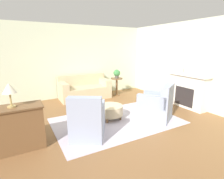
{
  "coord_description": "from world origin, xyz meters",
  "views": [
    {
      "loc": [
        -2.26,
        -3.81,
        1.98
      ],
      "look_at": [
        0.15,
        0.55,
        0.75
      ],
      "focal_mm": 28.0,
      "sensor_mm": 36.0,
      "label": 1
    }
  ],
  "objects_px": {
    "table_lamp": "(9,89)",
    "potted_plant_on_side_table": "(117,73)",
    "couch": "(85,90)",
    "vase_mantel_far": "(200,72)",
    "vase_mantel_near": "(181,69)",
    "armchair_right": "(157,106)",
    "armchair_left": "(88,121)",
    "dresser": "(15,128)",
    "ottoman_table": "(110,110)",
    "side_table": "(117,84)"
  },
  "relations": [
    {
      "from": "couch",
      "to": "side_table",
      "type": "distance_m",
      "value": 1.35
    },
    {
      "from": "vase_mantel_near",
      "to": "table_lamp",
      "type": "bearing_deg",
      "value": -175.3
    },
    {
      "from": "vase_mantel_far",
      "to": "potted_plant_on_side_table",
      "type": "distance_m",
      "value": 3.06
    },
    {
      "from": "armchair_right",
      "to": "side_table",
      "type": "distance_m",
      "value": 2.73
    },
    {
      "from": "couch",
      "to": "dresser",
      "type": "xyz_separation_m",
      "value": [
        -2.41,
        -2.7,
        0.12
      ]
    },
    {
      "from": "ottoman_table",
      "to": "vase_mantel_far",
      "type": "height_order",
      "value": "vase_mantel_far"
    },
    {
      "from": "armchair_left",
      "to": "potted_plant_on_side_table",
      "type": "distance_m",
      "value": 3.62
    },
    {
      "from": "armchair_left",
      "to": "table_lamp",
      "type": "xyz_separation_m",
      "value": [
        -1.39,
        0.24,
        0.84
      ]
    },
    {
      "from": "armchair_left",
      "to": "armchair_right",
      "type": "relative_size",
      "value": 1.0
    },
    {
      "from": "dresser",
      "to": "table_lamp",
      "type": "relative_size",
      "value": 2.31
    },
    {
      "from": "side_table",
      "to": "couch",
      "type": "bearing_deg",
      "value": 169.94
    },
    {
      "from": "ottoman_table",
      "to": "table_lamp",
      "type": "height_order",
      "value": "table_lamp"
    },
    {
      "from": "ottoman_table",
      "to": "table_lamp",
      "type": "bearing_deg",
      "value": -169.89
    },
    {
      "from": "armchair_left",
      "to": "table_lamp",
      "type": "height_order",
      "value": "table_lamp"
    },
    {
      "from": "couch",
      "to": "table_lamp",
      "type": "xyz_separation_m",
      "value": [
        -2.41,
        -2.7,
        0.89
      ]
    },
    {
      "from": "side_table",
      "to": "vase_mantel_near",
      "type": "xyz_separation_m",
      "value": [
        1.3,
        -2.05,
        0.75
      ]
    },
    {
      "from": "couch",
      "to": "vase_mantel_far",
      "type": "relative_size",
      "value": 6.9
    },
    {
      "from": "armchair_right",
      "to": "ottoman_table",
      "type": "xyz_separation_m",
      "value": [
        -1.1,
        0.66,
        -0.13
      ]
    },
    {
      "from": "couch",
      "to": "dresser",
      "type": "distance_m",
      "value": 3.62
    },
    {
      "from": "armchair_left",
      "to": "vase_mantel_near",
      "type": "height_order",
      "value": "vase_mantel_near"
    },
    {
      "from": "couch",
      "to": "armchair_right",
      "type": "bearing_deg",
      "value": -71.13
    },
    {
      "from": "vase_mantel_far",
      "to": "potted_plant_on_side_table",
      "type": "relative_size",
      "value": 0.78
    },
    {
      "from": "armchair_right",
      "to": "vase_mantel_near",
      "type": "bearing_deg",
      "value": 22.26
    },
    {
      "from": "couch",
      "to": "armchair_right",
      "type": "relative_size",
      "value": 1.79
    },
    {
      "from": "dresser",
      "to": "table_lamp",
      "type": "distance_m",
      "value": 0.77
    },
    {
      "from": "armchair_left",
      "to": "table_lamp",
      "type": "distance_m",
      "value": 1.64
    },
    {
      "from": "armchair_right",
      "to": "ottoman_table",
      "type": "distance_m",
      "value": 1.29
    },
    {
      "from": "ottoman_table",
      "to": "potted_plant_on_side_table",
      "type": "bearing_deg",
      "value": 55.46
    },
    {
      "from": "couch",
      "to": "side_table",
      "type": "height_order",
      "value": "couch"
    },
    {
      "from": "couch",
      "to": "ottoman_table",
      "type": "bearing_deg",
      "value": -92.39
    },
    {
      "from": "ottoman_table",
      "to": "couch",
      "type": "bearing_deg",
      "value": 87.61
    },
    {
      "from": "vase_mantel_near",
      "to": "side_table",
      "type": "bearing_deg",
      "value": 122.24
    },
    {
      "from": "table_lamp",
      "to": "potted_plant_on_side_table",
      "type": "bearing_deg",
      "value": 33.49
    },
    {
      "from": "ottoman_table",
      "to": "table_lamp",
      "type": "xyz_separation_m",
      "value": [
        -2.32,
        -0.41,
        0.96
      ]
    },
    {
      "from": "couch",
      "to": "vase_mantel_near",
      "type": "relative_size",
      "value": 6.31
    },
    {
      "from": "side_table",
      "to": "dresser",
      "type": "xyz_separation_m",
      "value": [
        -3.73,
        -2.47,
        -0.03
      ]
    },
    {
      "from": "dresser",
      "to": "vase_mantel_far",
      "type": "xyz_separation_m",
      "value": [
        5.03,
        -0.29,
        0.77
      ]
    },
    {
      "from": "dresser",
      "to": "vase_mantel_far",
      "type": "distance_m",
      "value": 5.09
    },
    {
      "from": "vase_mantel_far",
      "to": "table_lamp",
      "type": "height_order",
      "value": "vase_mantel_far"
    },
    {
      "from": "armchair_left",
      "to": "dresser",
      "type": "bearing_deg",
      "value": 170.06
    },
    {
      "from": "armchair_right",
      "to": "side_table",
      "type": "relative_size",
      "value": 1.48
    },
    {
      "from": "armchair_left",
      "to": "vase_mantel_far",
      "type": "relative_size",
      "value": 3.85
    },
    {
      "from": "vase_mantel_far",
      "to": "armchair_left",
      "type": "bearing_deg",
      "value": 179.28
    },
    {
      "from": "armchair_left",
      "to": "vase_mantel_far",
      "type": "distance_m",
      "value": 3.73
    },
    {
      "from": "vase_mantel_near",
      "to": "vase_mantel_far",
      "type": "xyz_separation_m",
      "value": [
        0.0,
        -0.7,
        -0.01
      ]
    },
    {
      "from": "armchair_left",
      "to": "armchair_right",
      "type": "bearing_deg",
      "value": 0.0
    },
    {
      "from": "side_table",
      "to": "dresser",
      "type": "distance_m",
      "value": 4.47
    },
    {
      "from": "armchair_right",
      "to": "vase_mantel_far",
      "type": "distance_m",
      "value": 1.81
    },
    {
      "from": "armchair_left",
      "to": "side_table",
      "type": "relative_size",
      "value": 1.48
    },
    {
      "from": "armchair_right",
      "to": "vase_mantel_far",
      "type": "relative_size",
      "value": 3.85
    }
  ]
}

